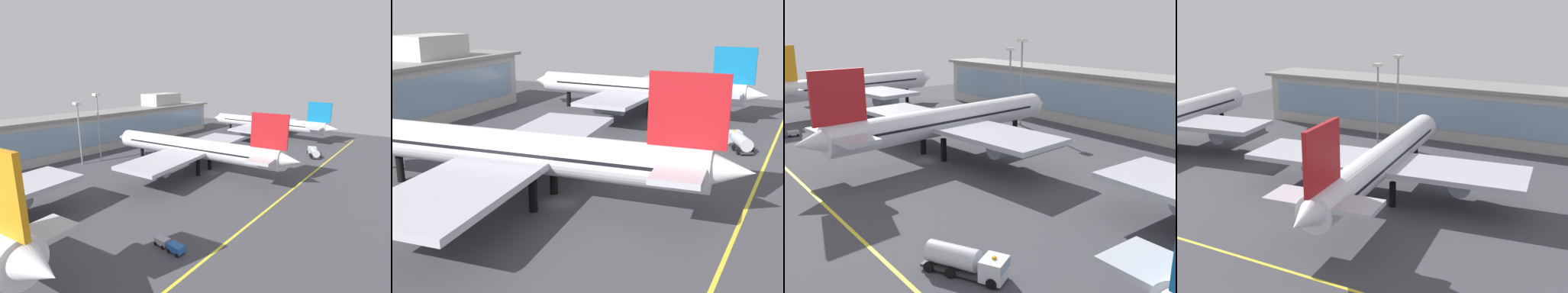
% 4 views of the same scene
% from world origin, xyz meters
% --- Properties ---
extents(ground_plane, '(180.00, 180.00, 0.00)m').
position_xyz_m(ground_plane, '(0.00, 0.00, 0.00)').
color(ground_plane, '#424247').
extents(taxiway_centreline_stripe, '(144.00, 0.50, 0.01)m').
position_xyz_m(taxiway_centreline_stripe, '(0.00, -22.00, 0.01)').
color(taxiway_centreline_stripe, yellow).
rests_on(taxiway_centreline_stripe, ground).
extents(terminal_building, '(114.78, 14.00, 18.69)m').
position_xyz_m(terminal_building, '(1.66, 50.73, 7.26)').
color(terminal_building, beige).
rests_on(terminal_building, ground).
extents(airliner_near_left, '(47.97, 59.18, 19.61)m').
position_xyz_m(airliner_near_left, '(-57.88, 10.02, 7.16)').
color(airliner_near_left, black).
rests_on(airliner_near_left, ground).
extents(airliner_near_right, '(49.68, 59.42, 17.90)m').
position_xyz_m(airliner_near_right, '(-1.12, 5.87, 6.52)').
color(airliner_near_right, black).
rests_on(airliner_near_right, ground).
extents(fuel_tanker_truck, '(9.15, 6.32, 2.90)m').
position_xyz_m(fuel_tanker_truck, '(36.37, -16.46, 1.51)').
color(fuel_tanker_truck, black).
rests_on(fuel_tanker_truck, ground).
extents(baggage_tug_near, '(2.01, 5.68, 1.40)m').
position_xyz_m(baggage_tug_near, '(-34.57, -16.01, 0.79)').
color(baggage_tug_near, black).
rests_on(baggage_tug_near, ground).
extents(apron_light_mast_west, '(1.80, 1.80, 21.39)m').
position_xyz_m(apron_light_mast_west, '(-11.88, 35.28, 14.21)').
color(apron_light_mast_west, gray).
rests_on(apron_light_mast_west, ground).
extents(apron_light_mast_centre, '(1.80, 1.80, 19.05)m').
position_xyz_m(apron_light_mast_centre, '(-17.70, 36.64, 12.89)').
color(apron_light_mast_centre, gray).
rests_on(apron_light_mast_centre, ground).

